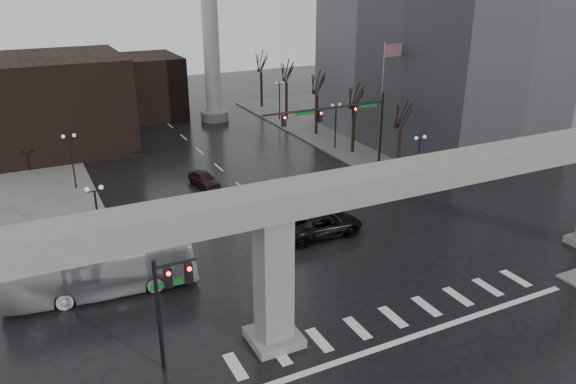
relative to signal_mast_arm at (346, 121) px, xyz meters
The scene contains 23 objects.
ground 21.64m from the signal_mast_arm, 115.57° to the right, with size 160.00×160.00×0.00m, color black.
sidewalk_ne 24.86m from the signal_mast_arm, 45.33° to the left, with size 28.00×36.00×0.15m, color slate.
elevated_guideway 20.35m from the signal_mast_arm, 112.35° to the right, with size 48.00×2.60×8.70m.
building_far_left 32.68m from the signal_mast_arm, 134.74° to the left, with size 16.00×14.00×10.00m, color black.
building_far_mid 35.02m from the signal_mast_arm, 108.32° to the left, with size 10.00×10.00×8.00m, color black.
smokestack 28.38m from the signal_mast_arm, 96.28° to the left, with size 3.60×3.60×30.00m.
signal_mast_arm is the anchor object (origin of this frame).
signal_left_pole 28.09m from the signal_mast_arm, 139.26° to the right, with size 2.30×0.30×6.00m.
flagpole_assembly 7.27m from the signal_mast_arm, 26.93° to the left, with size 2.06×0.12×12.00m.
lamp_right_0 6.99m from the signal_mast_arm, 46.80° to the right, with size 1.22×0.32×5.11m.
lamp_right_1 10.51m from the signal_mast_arm, 63.90° to the left, with size 1.22×0.32×5.11m.
lamp_right_2 23.75m from the signal_mast_arm, 79.01° to the left, with size 1.22×0.32×5.11m.
lamp_left_0 23.12m from the signal_mast_arm, 167.96° to the right, with size 1.22×0.32×5.11m.
lamp_left_1 24.42m from the signal_mast_arm, 157.75° to the left, with size 1.22×0.32×5.11m.
lamp_left_2 32.40m from the signal_mast_arm, 134.11° to the left, with size 1.22×0.32×5.11m.
tree_right_0 6.37m from the signal_mast_arm, ahead, with size 1.09×1.58×7.50m.
tree_right_1 9.57m from the signal_mast_arm, 52.50° to the left, with size 1.09×1.61×7.67m.
tree_right_2 16.45m from the signal_mast_arm, 70.00° to the left, with size 1.10×1.63×7.85m.
tree_right_3 24.04m from the signal_mast_arm, 76.58° to the left, with size 1.11×1.66×8.02m.
tree_right_4 31.83m from the signal_mast_arm, 79.94° to the left, with size 1.12×1.69×8.19m.
pickup_truck 12.53m from the signal_mast_arm, 130.60° to the right, with size 2.97×6.45×1.79m, color black.
city_bus 25.61m from the signal_mast_arm, 157.23° to the right, with size 2.65×11.33×3.16m, color #B3B2B7.
far_car 13.86m from the signal_mast_arm, 158.23° to the left, with size 1.61×4.01×1.37m, color black.
Camera 1 is at (-17.37, -22.50, 18.37)m, focal length 35.00 mm.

